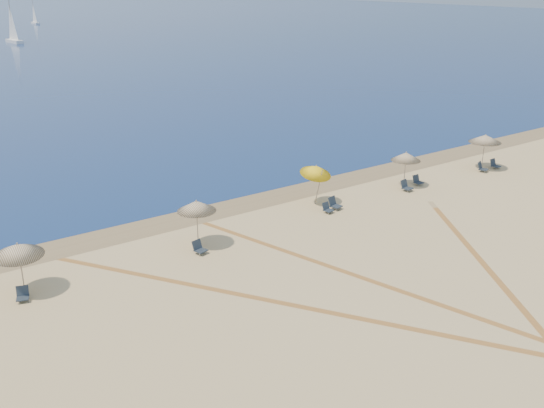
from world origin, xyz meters
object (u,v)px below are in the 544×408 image
Objects in this scene: chair_4 at (327,208)px; chair_3 at (199,248)px; umbrella_5 at (485,139)px; umbrella_4 at (406,156)px; chair_6 at (406,186)px; chair_7 at (417,181)px; umbrella_1 at (18,250)px; chair_2 at (23,295)px; sailboat_0 at (13,29)px; chair_9 at (494,164)px; chair_5 at (334,204)px; sailboat_2 at (34,17)px; umbrella_2 at (196,206)px; umbrella_3 at (316,170)px; chair_8 at (482,167)px.

chair_3 is at bearing 176.93° from chair_4.
umbrella_5 is at bearing -5.88° from chair_4.
umbrella_5 is 3.39× the size of chair_3.
umbrella_4 is 2.02m from chair_6.
umbrella_1 is at bearing 179.43° from chair_7.
sailboat_0 reaches higher than chair_2.
chair_9 reaches higher than chair_4.
chair_2 is 0.87× the size of chair_5.
umbrella_5 reaches higher than umbrella_4.
chair_2 is 33.88m from chair_9.
umbrella_4 is 0.35× the size of sailboat_2.
umbrella_2 is 15.70m from chair_6.
umbrella_2 is 3.60× the size of chair_9.
umbrella_1 is at bearing -107.86° from sailboat_2.
chair_3 is at bearing -5.90° from umbrella_1.
chair_6 is 174.13m from sailboat_2.
umbrella_3 is at bearing 158.15° from chair_6.
chair_8 is (14.58, -0.15, 0.04)m from chair_4.
sailboat_0 reaches higher than chair_3.
sailboat_2 is at bearing 85.79° from umbrella_5.
chair_5 is 15.30m from chair_9.
sailboat_0 is (26.63, 116.94, 2.56)m from chair_2.
chair_2 is 26.29m from chair_7.
sailboat_0 is at bearing 78.65° from chair_4.
chair_5 is (0.76, 0.24, 0.06)m from chair_4.
chair_5 is 174.81m from sailboat_2.
chair_3 is 118.49m from sailboat_0.
chair_5 is at bearing -101.64° from sailboat_0.
chair_3 is at bearing -106.38° from sailboat_0.
umbrella_5 is at bearing -13.67° from chair_5.
umbrella_2 is at bearing 49.78° from chair_3.
chair_7 is 173.53m from sailboat_2.
umbrella_2 is 9.14m from umbrella_3.
chair_7 is 0.09× the size of sailboat_2.
chair_7 is (17.15, 0.26, -1.96)m from umbrella_2.
chair_9 is at bearing -6.31° from umbrella_3.
umbrella_4 is 3.12× the size of chair_3.
chair_9 is 116.89m from sailboat_0.
umbrella_2 reaches higher than chair_6.
chair_9 is at bearing -6.70° from umbrella_4.
umbrella_4 is at bearing 21.02° from chair_2.
umbrella_1 is 8.70m from chair_3.
umbrella_5 is at bearing -12.39° from chair_3.
chair_5 is at bearing -179.23° from chair_7.
umbrella_4 is 115.64m from sailboat_0.
umbrella_2 is 3.95× the size of chair_4.
umbrella_4 is 3.67× the size of chair_7.
umbrella_3 is (17.92, 1.32, 0.11)m from umbrella_1.
umbrella_5 is 3.11× the size of chair_8.
chair_5 is at bearing -179.75° from umbrella_5.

